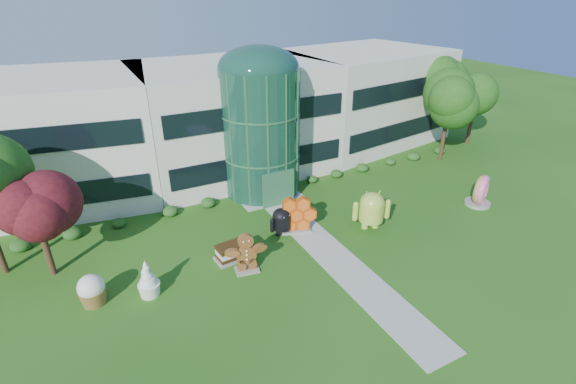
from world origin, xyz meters
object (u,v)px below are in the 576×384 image
gingerbread (246,253)px  android_black (281,219)px  donut (480,190)px  android_green (372,208)px

gingerbread → android_black: bearing=46.2°
android_black → donut: (15.28, -3.31, 0.12)m
android_green → donut: 9.52m
donut → gingerbread: bearing=151.1°
android_black → android_green: bearing=-34.4°
android_green → android_black: android_green is taller
android_green → donut: size_ratio=1.28×
android_green → android_black: (-5.84, 2.17, -0.46)m
android_green → donut: bearing=12.6°
android_black → gingerbread: gingerbread is taller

